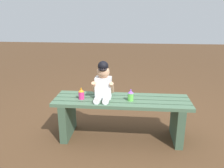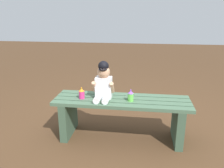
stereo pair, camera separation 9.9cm
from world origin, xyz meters
The scene contains 5 objects.
ground_plane centered at (0.00, 0.00, 0.00)m, with size 16.00×16.00×0.00m, color #4C331E.
park_bench centered at (0.00, 0.00, 0.30)m, with size 1.44×0.42×0.46m.
child_figure centered at (-0.20, 0.00, 0.63)m, with size 0.23×0.27×0.40m.
sippy_cup_left centered at (-0.43, -0.04, 0.52)m, with size 0.06×0.06×0.12m.
sippy_cup_right centered at (0.09, -0.04, 0.52)m, with size 0.06×0.06×0.12m.
Camera 2 is at (0.21, -2.26, 1.35)m, focal length 36.64 mm.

